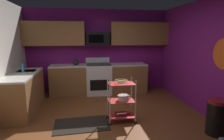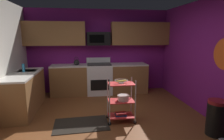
% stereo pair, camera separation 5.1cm
% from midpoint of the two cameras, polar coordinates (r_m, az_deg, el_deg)
% --- Properties ---
extents(floor, '(4.40, 4.80, 0.04)m').
position_cam_midpoint_polar(floor, '(4.02, -0.84, -16.37)').
color(floor, brown).
rests_on(floor, ground).
extents(wall_back, '(4.52, 0.06, 2.60)m').
position_cam_midpoint_polar(wall_back, '(6.03, -3.81, 5.77)').
color(wall_back, '#751970').
rests_on(wall_back, ground).
extents(wall_right, '(0.06, 4.80, 2.60)m').
position_cam_midpoint_polar(wall_right, '(4.48, 28.73, 2.83)').
color(wall_right, '#751970').
rests_on(wall_right, ground).
extents(wall_flower_decal, '(0.00, 0.61, 0.61)m').
position_cam_midpoint_polar(wall_flower_decal, '(4.17, 31.46, 4.17)').
color(wall_flower_decal, '#E5591E').
extents(counter_run, '(3.67, 2.27, 0.92)m').
position_cam_midpoint_polar(counter_run, '(5.42, -10.53, -3.91)').
color(counter_run, brown).
rests_on(counter_run, ground).
extents(oven_range, '(0.76, 0.65, 1.10)m').
position_cam_midpoint_polar(oven_range, '(5.83, -3.67, -2.57)').
color(oven_range, white).
rests_on(oven_range, ground).
extents(upper_cabinets, '(4.40, 0.33, 0.70)m').
position_cam_midpoint_polar(upper_cabinets, '(5.81, -3.68, 11.03)').
color(upper_cabinets, brown).
extents(microwave, '(0.70, 0.39, 0.40)m').
position_cam_midpoint_polar(microwave, '(5.78, -3.90, 9.54)').
color(microwave, black).
extents(rolling_cart, '(0.60, 0.37, 0.91)m').
position_cam_midpoint_polar(rolling_cart, '(3.96, 3.15, -9.37)').
color(rolling_cart, silver).
rests_on(rolling_cart, ground).
extents(fruit_bowl, '(0.27, 0.27, 0.07)m').
position_cam_midpoint_polar(fruit_bowl, '(3.84, 3.22, -3.40)').
color(fruit_bowl, silver).
rests_on(fruit_bowl, rolling_cart).
extents(mixing_bowl_large, '(0.25, 0.25, 0.11)m').
position_cam_midpoint_polar(mixing_bowl_large, '(3.95, 3.83, -8.41)').
color(mixing_bowl_large, silver).
rests_on(mixing_bowl_large, rolling_cart).
extents(book_stack, '(0.24, 0.18, 0.06)m').
position_cam_midpoint_polar(book_stack, '(4.07, 3.11, -13.27)').
color(book_stack, '#1E4C8C').
rests_on(book_stack, rolling_cart).
extents(kettle, '(0.21, 0.18, 0.26)m').
position_cam_midpoint_polar(kettle, '(5.72, -10.51, 2.30)').
color(kettle, black).
rests_on(kettle, counter_run).
extents(dish_soap_bottle, '(0.06, 0.06, 0.20)m').
position_cam_midpoint_polar(dish_soap_bottle, '(5.02, -25.18, 0.60)').
color(dish_soap_bottle, '#2D8CBF').
rests_on(dish_soap_bottle, counter_run).
extents(trash_can, '(0.34, 0.42, 0.66)m').
position_cam_midpoint_polar(trash_can, '(3.98, 29.62, -12.60)').
color(trash_can, black).
rests_on(trash_can, ground).
extents(floor_rug, '(1.13, 0.75, 0.01)m').
position_cam_midpoint_polar(floor_rug, '(4.02, -8.99, -16.09)').
color(floor_rug, black).
rests_on(floor_rug, ground).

